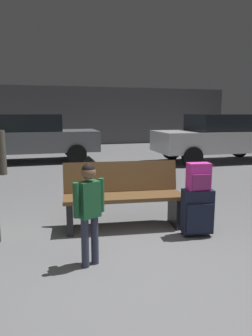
% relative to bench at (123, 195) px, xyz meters
% --- Properties ---
extents(ground_plane, '(18.00, 18.00, 0.10)m').
position_rel_bench_xyz_m(ground_plane, '(-0.14, 2.54, -0.49)').
color(ground_plane, slate).
extents(garage_back_wall, '(18.00, 0.12, 2.80)m').
position_rel_bench_xyz_m(garage_back_wall, '(-0.14, 11.40, 0.96)').
color(garage_back_wall, '#565658').
rests_on(garage_back_wall, ground_plane).
extents(bench, '(1.65, 0.71, 0.89)m').
position_rel_bench_xyz_m(bench, '(0.00, 0.00, 0.00)').
color(bench, brown).
rests_on(bench, ground_plane).
extents(suitcase, '(0.41, 0.28, 0.60)m').
position_rel_bench_xyz_m(suitcase, '(0.82, -0.58, -0.12)').
color(suitcase, '#191E33').
rests_on(suitcase, ground_plane).
extents(backpack_bright, '(0.30, 0.22, 0.34)m').
position_rel_bench_xyz_m(backpack_bright, '(0.82, -0.59, 0.33)').
color(backpack_bright, '#D833A5').
rests_on(backpack_bright, suitcase).
extents(child, '(0.34, 0.20, 1.07)m').
position_rel_bench_xyz_m(child, '(-0.63, -0.99, 0.22)').
color(child, '#33384C').
rests_on(child, ground_plane).
extents(parked_car_far, '(4.13, 1.87, 1.51)m').
position_rel_bench_xyz_m(parked_car_far, '(-1.21, 6.44, 0.36)').
color(parked_car_far, slate).
rests_on(parked_car_far, ground_plane).
extents(parked_car_side, '(4.17, 1.94, 1.51)m').
position_rel_bench_xyz_m(parked_car_side, '(4.61, 4.79, 0.36)').
color(parked_car_side, silver).
rests_on(parked_car_side, ground_plane).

